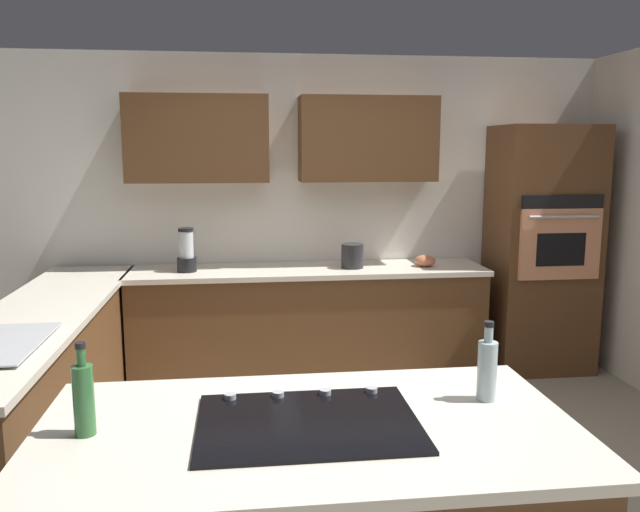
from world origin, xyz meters
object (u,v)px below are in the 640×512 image
Objects in this scene: oil_bottle at (84,397)px; second_bottle at (487,368)px; cooktop at (308,422)px; mixing_bowl at (425,261)px; kettle at (352,256)px; blender at (187,253)px; wall_oven at (541,249)px.

oil_bottle is 1.44m from second_bottle.
mixing_bowl reaches higher than cooktop.
kettle reaches higher than mixing_bowl.
kettle is 2.75m from second_bottle.
second_bottle is (-0.04, 2.75, 0.03)m from kettle.
cooktop is 0.75m from oil_bottle.
second_bottle is (0.56, 2.75, 0.08)m from mixing_bowl.
kettle is (-1.30, 0.00, -0.05)m from blender.
oil_bottle is at bearing 55.29° from mixing_bowl.
mixing_bowl is at bearing -124.71° from oil_bottle.
wall_oven is at bearing -127.70° from cooktop.
cooktop is at bearing 77.27° from kettle.
second_bottle is at bearing 78.52° from mixing_bowl.
mixing_bowl is at bearing -101.48° from second_bottle.
blender is 2.88m from oil_bottle.
kettle is at bearing 180.00° from blender.
wall_oven is at bearing -119.29° from second_bottle.
second_bottle reaches higher than kettle.
mixing_bowl is at bearing 180.00° from blender.
wall_oven is 1.60m from kettle.
wall_oven is 12.01× the size of mixing_bowl.
wall_oven is at bearing -178.47° from mixing_bowl.
blender is 2.02× the size of mixing_bowl.
cooktop is at bearing 52.30° from wall_oven.
wall_oven reaches higher than mixing_bowl.
oil_bottle reaches higher than kettle.
wall_oven reaches higher than blender.
blender is at bearing -0.00° from mixing_bowl.
wall_oven is 4.18m from oil_bottle.
wall_oven is 2.67× the size of cooktop.
wall_oven is 1.00m from mixing_bowl.
cooktop is at bearing 102.64° from blender.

